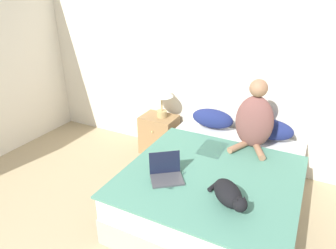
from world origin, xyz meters
TOP-DOWN VIEW (x-y plane):
  - wall_back at (0.00, 3.33)m, footprint 5.95×0.05m
  - bed at (0.50, 2.29)m, footprint 1.60×1.93m
  - pillow_near at (0.15, 3.12)m, footprint 0.53×0.23m
  - pillow_far at (0.85, 3.12)m, footprint 0.53×0.23m
  - person_sitting at (0.71, 2.84)m, footprint 0.41×0.40m
  - cat_tabby at (0.76, 1.77)m, footprint 0.38×0.43m
  - laptop_open at (0.14, 1.87)m, footprint 0.39×0.38m
  - nightstand at (-0.59, 3.07)m, footprint 0.47×0.39m
  - table_lamp at (-0.54, 3.07)m, footprint 0.31×0.31m

SIDE VIEW (x-z plane):
  - bed at x=0.50m, z-range 0.00..0.51m
  - nightstand at x=-0.59m, z-range 0.00..0.54m
  - laptop_open at x=0.14m, z-range 0.45..0.67m
  - cat_tabby at x=0.76m, z-range 0.52..0.71m
  - pillow_near at x=0.15m, z-range 0.51..0.75m
  - pillow_far at x=0.85m, z-range 0.51..0.75m
  - person_sitting at x=0.71m, z-range 0.45..1.22m
  - table_lamp at x=-0.54m, z-range 0.66..1.13m
  - wall_back at x=0.00m, z-range 0.00..2.55m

